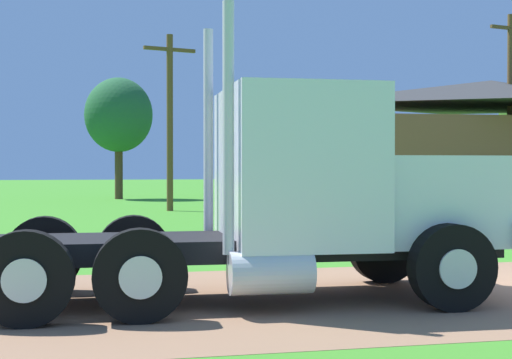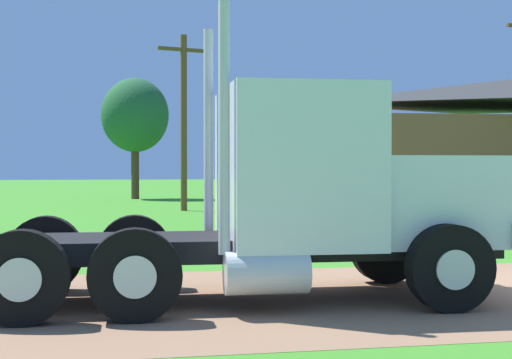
# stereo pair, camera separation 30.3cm
# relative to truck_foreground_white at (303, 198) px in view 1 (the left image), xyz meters

# --- Properties ---
(truck_foreground_white) EXTENTS (7.15, 2.93, 3.74)m
(truck_foreground_white) POSITION_rel_truck_foreground_white_xyz_m (0.00, 0.00, 0.00)
(truck_foreground_white) COLOR black
(truck_foreground_white) RESTS_ON ground_plane
(shed_building) EXTENTS (13.84, 7.76, 5.64)m
(shed_building) POSITION_rel_truck_foreground_white_xyz_m (14.87, 21.07, 1.37)
(shed_building) COLOR brown
(shed_building) RESTS_ON ground_plane
(utility_pole_near) EXTENTS (2.16, 0.71, 7.12)m
(utility_pole_near) POSITION_rel_truck_foreground_white_xyz_m (0.52, 21.02, 2.45)
(utility_pole_near) COLOR brown
(utility_pole_near) RESTS_ON ground_plane
(utility_pole_far) EXTENTS (2.18, 0.61, 8.45)m
(utility_pole_far) POSITION_rel_truck_foreground_white_xyz_m (15.37, 20.35, 3.13)
(utility_pole_far) COLOR brown
(utility_pole_far) RESTS_ON ground_plane
(tree_mid) EXTENTS (3.75, 3.75, 6.73)m
(tree_mid) POSITION_rel_truck_foreground_white_xyz_m (-0.98, 33.11, 3.29)
(tree_mid) COLOR #513823
(tree_mid) RESTS_ON ground_plane
(tree_right) EXTENTS (3.57, 3.57, 6.01)m
(tree_right) POSITION_rel_truck_foreground_white_xyz_m (7.03, 34.38, 2.67)
(tree_right) COLOR #513823
(tree_right) RESTS_ON ground_plane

